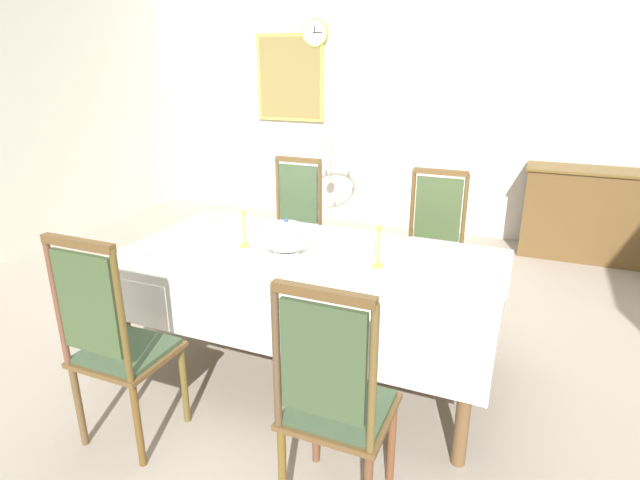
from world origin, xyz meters
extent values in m
cube|color=#A19485|center=(0.00, 0.00, -0.02)|extent=(7.09, 5.97, 0.04)
cube|color=beige|center=(0.00, 3.03, 1.72)|extent=(7.09, 0.08, 3.44)
cylinder|color=brown|center=(-1.04, -0.67, 0.37)|extent=(0.07, 0.07, 0.74)
cylinder|color=brown|center=(1.04, -0.67, 0.37)|extent=(0.07, 0.07, 0.74)
cylinder|color=brown|center=(-1.04, 0.32, 0.37)|extent=(0.07, 0.07, 0.74)
cylinder|color=brown|center=(1.04, 0.32, 0.37)|extent=(0.07, 0.07, 0.74)
cube|color=brown|center=(0.00, -0.18, 0.70)|extent=(2.15, 1.07, 0.08)
cube|color=brown|center=(0.00, -0.18, 0.75)|extent=(2.27, 1.19, 0.03)
cube|color=white|center=(0.00, -0.18, 0.77)|extent=(2.29, 1.21, 0.00)
cube|color=white|center=(0.00, -0.78, 0.60)|extent=(2.29, 0.00, 0.34)
cube|color=white|center=(0.00, 0.42, 0.60)|extent=(2.29, 0.00, 0.34)
cube|color=white|center=(-1.14, -0.18, 0.60)|extent=(0.00, 1.21, 0.34)
cube|color=white|center=(1.14, -0.18, 0.60)|extent=(0.00, 1.21, 0.34)
cylinder|color=brown|center=(-0.78, -0.93, 0.23)|extent=(0.04, 0.04, 0.47)
cylinder|color=brown|center=(-0.40, -0.93, 0.23)|extent=(0.04, 0.04, 0.47)
cylinder|color=brown|center=(-0.78, -1.29, 0.23)|extent=(0.04, 0.04, 0.47)
cylinder|color=brown|center=(-0.40, -1.29, 0.23)|extent=(0.04, 0.04, 0.47)
cube|color=brown|center=(-0.59, -1.11, 0.48)|extent=(0.44, 0.42, 0.03)
cube|color=#3A4D34|center=(-0.59, -1.11, 0.50)|extent=(0.40, 0.38, 0.02)
cylinder|color=brown|center=(-0.79, -1.30, 0.82)|extent=(0.03, 0.03, 0.65)
cylinder|color=brown|center=(-0.40, -1.30, 0.82)|extent=(0.03, 0.03, 0.65)
cube|color=#3E512F|center=(-0.59, -1.30, 0.85)|extent=(0.34, 0.02, 0.49)
cube|color=brown|center=(-0.59, -1.30, 1.14)|extent=(0.40, 0.04, 0.04)
cylinder|color=brown|center=(-0.40, 0.58, 0.23)|extent=(0.04, 0.04, 0.47)
cylinder|color=brown|center=(-0.78, 0.58, 0.23)|extent=(0.04, 0.04, 0.47)
cylinder|color=brown|center=(-0.40, 0.94, 0.23)|extent=(0.04, 0.04, 0.47)
cylinder|color=brown|center=(-0.78, 0.94, 0.23)|extent=(0.04, 0.04, 0.47)
cube|color=brown|center=(-0.59, 0.76, 0.48)|extent=(0.44, 0.42, 0.03)
cube|color=#3A4D34|center=(-0.59, 0.76, 0.50)|extent=(0.40, 0.38, 0.02)
cylinder|color=brown|center=(-0.40, 0.95, 0.81)|extent=(0.03, 0.03, 0.63)
cylinder|color=brown|center=(-0.79, 0.95, 0.81)|extent=(0.03, 0.03, 0.63)
cube|color=#3F5436|center=(-0.59, 0.95, 0.84)|extent=(0.34, 0.02, 0.48)
cube|color=brown|center=(-0.59, 0.95, 1.12)|extent=(0.40, 0.04, 0.04)
cylinder|color=brown|center=(0.38, -0.93, 0.23)|extent=(0.04, 0.04, 0.47)
cylinder|color=brown|center=(0.76, -0.93, 0.23)|extent=(0.04, 0.04, 0.47)
cylinder|color=brown|center=(0.38, -1.29, 0.23)|extent=(0.04, 0.04, 0.47)
cube|color=brown|center=(0.57, -1.11, 0.48)|extent=(0.44, 0.42, 0.03)
cube|color=#3A4D34|center=(0.57, -1.11, 0.50)|extent=(0.40, 0.38, 0.02)
cylinder|color=brown|center=(0.37, -1.30, 0.80)|extent=(0.03, 0.03, 0.62)
cylinder|color=brown|center=(0.76, -1.30, 0.80)|extent=(0.03, 0.03, 0.62)
cube|color=#3C5031|center=(0.57, -1.30, 0.83)|extent=(0.34, 0.02, 0.47)
cube|color=brown|center=(0.57, -1.30, 1.11)|extent=(0.40, 0.04, 0.04)
cylinder|color=brown|center=(0.76, 0.58, 0.23)|extent=(0.04, 0.04, 0.47)
cylinder|color=brown|center=(0.38, 0.58, 0.23)|extent=(0.04, 0.04, 0.47)
cylinder|color=brown|center=(0.76, 0.94, 0.23)|extent=(0.04, 0.04, 0.47)
cylinder|color=brown|center=(0.38, 0.94, 0.23)|extent=(0.04, 0.04, 0.47)
cube|color=brown|center=(0.57, 0.76, 0.48)|extent=(0.44, 0.42, 0.03)
cube|color=#3A4D34|center=(0.57, 0.76, 0.50)|extent=(0.40, 0.38, 0.02)
cylinder|color=brown|center=(0.76, 0.95, 0.81)|extent=(0.03, 0.03, 0.63)
cylinder|color=brown|center=(0.37, 0.95, 0.81)|extent=(0.03, 0.03, 0.63)
cube|color=#40522F|center=(0.57, 0.95, 0.84)|extent=(0.34, 0.02, 0.48)
cube|color=brown|center=(0.57, 0.95, 1.12)|extent=(0.40, 0.04, 0.04)
cylinder|color=white|center=(-0.14, -0.18, 0.78)|extent=(0.15, 0.15, 0.02)
ellipsoid|color=white|center=(-0.14, -0.18, 0.85)|extent=(0.28, 0.28, 0.13)
ellipsoid|color=white|center=(-0.14, -0.18, 0.93)|extent=(0.25, 0.25, 0.10)
sphere|color=#314C8B|center=(-0.14, -0.18, 0.98)|extent=(0.03, 0.03, 0.03)
cylinder|color=gold|center=(-0.44, -0.18, 0.78)|extent=(0.07, 0.07, 0.02)
cylinder|color=gold|center=(-0.44, -0.18, 0.89)|extent=(0.02, 0.02, 0.22)
cone|color=gold|center=(-0.44, -0.18, 1.01)|extent=(0.04, 0.04, 0.02)
cylinder|color=silver|center=(-0.44, -0.18, 1.07)|extent=(0.02, 0.02, 0.10)
cylinder|color=gold|center=(0.44, -0.18, 0.78)|extent=(0.07, 0.07, 0.02)
cylinder|color=gold|center=(0.44, -0.18, 0.90)|extent=(0.02, 0.02, 0.23)
cone|color=gold|center=(0.44, -0.18, 1.02)|extent=(0.04, 0.04, 0.02)
cylinder|color=silver|center=(0.44, -0.18, 1.08)|extent=(0.02, 0.02, 0.10)
cylinder|color=white|center=(-0.93, -0.65, 0.79)|extent=(0.19, 0.19, 0.04)
cylinder|color=white|center=(-0.93, -0.65, 0.79)|extent=(0.15, 0.15, 0.03)
torus|color=#314C8B|center=(-0.93, -0.65, 0.81)|extent=(0.18, 0.18, 0.01)
cylinder|color=white|center=(-0.83, 0.28, 0.79)|extent=(0.17, 0.17, 0.04)
cylinder|color=white|center=(-0.83, 0.28, 0.80)|extent=(0.14, 0.14, 0.03)
torus|color=#314C8B|center=(-0.83, 0.28, 0.81)|extent=(0.17, 0.17, 0.01)
cube|color=gold|center=(-1.05, -0.69, 0.77)|extent=(0.02, 0.14, 0.00)
ellipsoid|color=gold|center=(-1.06, -0.60, 0.78)|extent=(0.03, 0.05, 0.01)
cube|color=gold|center=(-0.94, 0.24, 0.77)|extent=(0.04, 0.14, 0.00)
ellipsoid|color=gold|center=(-0.96, 0.32, 0.78)|extent=(0.03, 0.05, 0.01)
cube|color=brown|center=(1.84, 2.71, 0.44)|extent=(1.40, 0.44, 0.88)
cube|color=brown|center=(1.84, 2.71, 0.89)|extent=(1.44, 0.48, 0.02)
cube|color=brown|center=(2.19, 2.93, 0.44)|extent=(0.59, 0.01, 0.70)
cube|color=brown|center=(1.49, 2.93, 0.44)|extent=(0.59, 0.01, 0.70)
cylinder|color=#D1B251|center=(-1.30, 2.96, 2.19)|extent=(0.31, 0.05, 0.31)
cylinder|color=white|center=(-1.30, 2.93, 2.19)|extent=(0.27, 0.01, 0.27)
cube|color=black|center=(-1.30, 2.92, 2.22)|extent=(0.01, 0.00, 0.08)
cube|color=black|center=(-1.26, 2.92, 2.19)|extent=(0.11, 0.00, 0.01)
cube|color=#D1B251|center=(-1.64, 2.97, 1.69)|extent=(0.87, 0.04, 1.00)
cube|color=olive|center=(-1.64, 2.95, 1.69)|extent=(0.79, 0.01, 0.92)
camera|label=1|loc=(1.20, -2.84, 1.90)|focal=28.96mm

